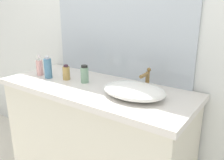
{
  "coord_description": "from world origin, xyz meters",
  "views": [
    {
      "loc": [
        1.13,
        -0.86,
        1.45
      ],
      "look_at": [
        0.26,
        0.37,
        0.97
      ],
      "focal_mm": 37.99,
      "sensor_mm": 36.0,
      "label": 1
    }
  ],
  "objects_px": {
    "sink_basin": "(134,91)",
    "soap_dispenser": "(40,67)",
    "lotion_bottle": "(85,74)",
    "spray_can": "(48,68)",
    "perfume_bottle": "(66,73)"
  },
  "relations": [
    {
      "from": "sink_basin",
      "to": "soap_dispenser",
      "type": "relative_size",
      "value": 2.4
    },
    {
      "from": "lotion_bottle",
      "to": "spray_can",
      "type": "xyz_separation_m",
      "value": [
        -0.32,
        -0.08,
        0.02
      ]
    },
    {
      "from": "sink_basin",
      "to": "soap_dispenser",
      "type": "bearing_deg",
      "value": -178.73
    },
    {
      "from": "soap_dispenser",
      "to": "spray_can",
      "type": "xyz_separation_m",
      "value": [
        0.12,
        -0.01,
        0.01
      ]
    },
    {
      "from": "soap_dispenser",
      "to": "lotion_bottle",
      "type": "relative_size",
      "value": 1.3
    },
    {
      "from": "sink_basin",
      "to": "lotion_bottle",
      "type": "bearing_deg",
      "value": 174.44
    },
    {
      "from": "lotion_bottle",
      "to": "perfume_bottle",
      "type": "xyz_separation_m",
      "value": [
        -0.17,
        -0.03,
        -0.01
      ]
    },
    {
      "from": "sink_basin",
      "to": "perfume_bottle",
      "type": "height_order",
      "value": "perfume_bottle"
    },
    {
      "from": "spray_can",
      "to": "sink_basin",
      "type": "bearing_deg",
      "value": 2.5
    },
    {
      "from": "spray_can",
      "to": "lotion_bottle",
      "type": "bearing_deg",
      "value": 13.74
    },
    {
      "from": "perfume_bottle",
      "to": "spray_can",
      "type": "relative_size",
      "value": 0.67
    },
    {
      "from": "spray_can",
      "to": "soap_dispenser",
      "type": "bearing_deg",
      "value": 173.46
    },
    {
      "from": "sink_basin",
      "to": "perfume_bottle",
      "type": "xyz_separation_m",
      "value": [
        -0.62,
        0.02,
        0.01
      ]
    },
    {
      "from": "sink_basin",
      "to": "perfume_bottle",
      "type": "relative_size",
      "value": 3.51
    },
    {
      "from": "lotion_bottle",
      "to": "sink_basin",
      "type": "bearing_deg",
      "value": -5.56
    }
  ]
}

